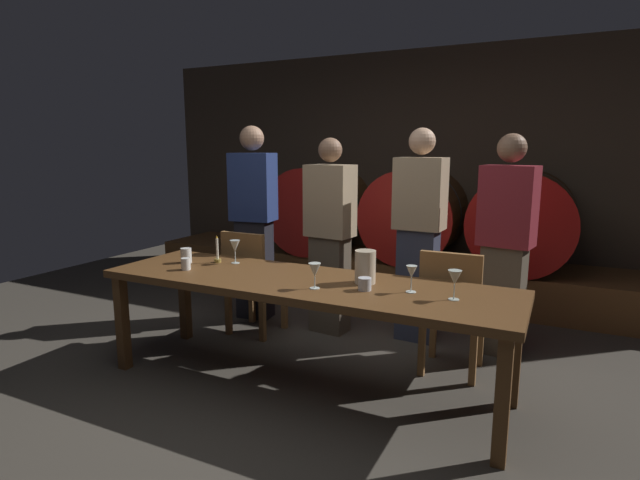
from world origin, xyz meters
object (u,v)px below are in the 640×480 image
(guest_center_right, at_px, (419,234))
(guest_far_right, at_px, (505,245))
(wine_barrel_left, at_px, (321,209))
(chair_right, at_px, (452,307))
(guest_center_left, at_px, (330,235))
(wine_glass_center_left, at_px, (315,271))
(candle_center, at_px, (217,255))
(guest_far_left, at_px, (254,221))
(pitcher, at_px, (365,267))
(dining_table, at_px, (303,290))
(wine_barrel_right, at_px, (524,221))
(cup_right, at_px, (365,284))
(cup_center, at_px, (186,264))
(wine_glass_far_left, at_px, (235,247))
(wine_barrel_center, at_px, (416,214))
(wine_glass_far_right, at_px, (455,278))
(wine_glass_center_right, at_px, (412,273))
(chair_left, at_px, (251,278))
(cup_left, at_px, (186,255))

(guest_center_right, height_order, guest_far_right, guest_center_right)
(wine_barrel_left, distance_m, guest_far_right, 2.48)
(guest_far_right, bearing_deg, chair_right, 74.40)
(guest_center_left, bearing_deg, wine_glass_center_left, 117.33)
(guest_far_right, xyz_separation_m, candle_center, (-1.88, -0.97, -0.07))
(guest_far_left, relative_size, pitcher, 8.46)
(dining_table, relative_size, candle_center, 13.24)
(candle_center, bearing_deg, wine_barrel_left, 96.42)
(wine_barrel_right, xyz_separation_m, wine_glass_center_left, (-0.96, -2.54, -0.03))
(pitcher, xyz_separation_m, cup_right, (0.06, -0.15, -0.06))
(pitcher, xyz_separation_m, cup_center, (-1.23, -0.22, -0.06))
(chair_right, distance_m, cup_right, 0.79)
(wine_barrel_left, height_order, guest_far_left, guest_far_left)
(dining_table, height_order, guest_far_left, guest_far_left)
(wine_glass_far_left, xyz_separation_m, cup_center, (-0.19, -0.31, -0.08))
(wine_barrel_center, bearing_deg, cup_center, -109.97)
(chair_right, bearing_deg, wine_glass_far_right, 100.78)
(guest_far_left, height_order, cup_center, guest_far_left)
(wine_barrel_right, distance_m, chair_right, 1.87)
(dining_table, xyz_separation_m, wine_glass_far_right, (0.95, -0.01, 0.19))
(wine_glass_far_right, bearing_deg, wine_barrel_center, 110.11)
(guest_center_right, bearing_deg, guest_far_left, 7.34)
(candle_center, distance_m, wine_glass_far_left, 0.15)
(guest_center_right, xyz_separation_m, wine_glass_center_right, (0.26, -1.11, -0.04))
(wine_glass_far_right, bearing_deg, guest_center_left, 140.56)
(guest_far_left, height_order, wine_glass_center_right, guest_far_left)
(wine_glass_center_right, bearing_deg, guest_center_left, 135.09)
(chair_left, bearing_deg, cup_right, 152.56)
(wine_barrel_left, xyz_separation_m, cup_center, (0.20, -2.51, -0.10))
(guest_center_left, bearing_deg, chair_right, 166.35)
(pitcher, height_order, wine_glass_center_right, pitcher)
(wine_barrel_left, height_order, wine_glass_far_left, wine_barrel_left)
(wine_glass_center_left, height_order, cup_left, wine_glass_center_left)
(guest_center_left, bearing_deg, chair_left, 39.60)
(cup_right, bearing_deg, guest_far_left, 144.07)
(chair_left, bearing_deg, wine_glass_center_left, 142.56)
(guest_center_left, bearing_deg, guest_far_left, 4.34)
(guest_far_right, bearing_deg, wine_barrel_center, -40.86)
(dining_table, relative_size, guest_far_left, 1.55)
(wine_barrel_left, distance_m, guest_center_left, 1.60)
(wine_glass_far_left, relative_size, cup_left, 1.57)
(dining_table, distance_m, cup_center, 0.86)
(wine_barrel_center, xyz_separation_m, cup_left, (-1.06, -2.35, -0.09))
(wine_glass_far_left, bearing_deg, guest_far_left, 114.99)
(wine_barrel_left, distance_m, chair_right, 2.63)
(wine_barrel_right, distance_m, wine_glass_center_left, 2.72)
(guest_far_left, distance_m, wine_glass_far_right, 2.25)
(guest_center_left, relative_size, guest_far_right, 0.99)
(dining_table, relative_size, guest_far_right, 1.63)
(candle_center, xyz_separation_m, wine_glass_far_right, (1.74, -0.17, 0.07))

